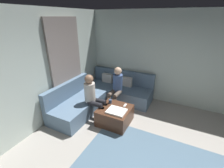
# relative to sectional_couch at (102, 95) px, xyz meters

# --- Properties ---
(wall_back) EXTENTS (6.00, 0.12, 2.70)m
(wall_back) POSITION_rel_sectional_couch_xyz_m (2.08, 1.06, 1.07)
(wall_back) COLOR silver
(wall_back) RESTS_ON ground_plane
(wall_left) EXTENTS (0.12, 6.00, 2.70)m
(wall_left) POSITION_rel_sectional_couch_xyz_m (-0.86, -1.88, 1.07)
(wall_left) COLOR silver
(wall_left) RESTS_ON ground_plane
(curtain_panel) EXTENTS (0.06, 1.10, 2.50)m
(curtain_panel) POSITION_rel_sectional_couch_xyz_m (-0.76, -0.58, 0.97)
(curtain_panel) COLOR gray
(curtain_panel) RESTS_ON ground_plane
(sectional_couch) EXTENTS (2.10, 2.55, 0.87)m
(sectional_couch) POSITION_rel_sectional_couch_xyz_m (0.00, 0.00, 0.00)
(sectional_couch) COLOR slate
(sectional_couch) RESTS_ON ground_plane
(ottoman) EXTENTS (0.76, 0.76, 0.42)m
(ottoman) POSITION_rel_sectional_couch_xyz_m (0.74, -0.68, -0.07)
(ottoman) COLOR #4C2D1E
(ottoman) RESTS_ON ground_plane
(folded_blanket) EXTENTS (0.44, 0.36, 0.04)m
(folded_blanket) POSITION_rel_sectional_couch_xyz_m (0.84, -0.80, 0.16)
(folded_blanket) COLOR white
(folded_blanket) RESTS_ON ottoman
(coffee_mug) EXTENTS (0.08, 0.08, 0.10)m
(coffee_mug) POSITION_rel_sectional_couch_xyz_m (0.52, -0.50, 0.19)
(coffee_mug) COLOR #334C72
(coffee_mug) RESTS_ON ottoman
(game_remote) EXTENTS (0.05, 0.15, 0.02)m
(game_remote) POSITION_rel_sectional_couch_xyz_m (0.92, -0.46, 0.15)
(game_remote) COLOR white
(game_remote) RESTS_ON ottoman
(person_on_couch_back) EXTENTS (0.30, 0.60, 1.20)m
(person_on_couch_back) POSITION_rel_sectional_couch_xyz_m (0.44, 0.06, 0.38)
(person_on_couch_back) COLOR brown
(person_on_couch_back) RESTS_ON ground_plane
(person_on_couch_side) EXTENTS (0.60, 0.30, 1.20)m
(person_on_couch_side) POSITION_rel_sectional_couch_xyz_m (0.15, -0.72, 0.38)
(person_on_couch_side) COLOR black
(person_on_couch_side) RESTS_ON ground_plane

